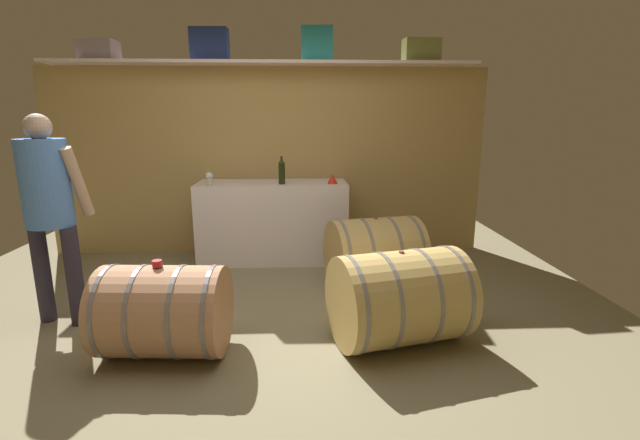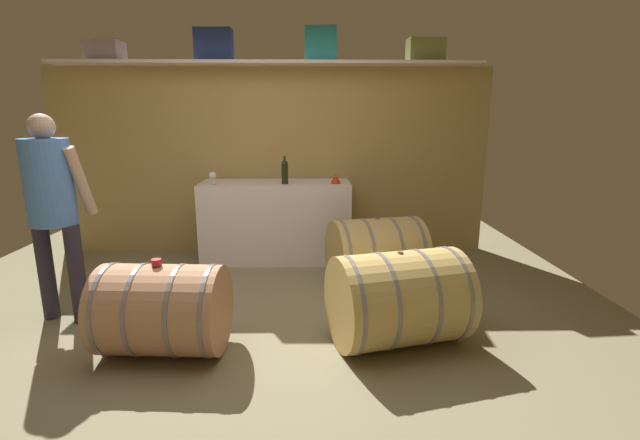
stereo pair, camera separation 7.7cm
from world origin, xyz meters
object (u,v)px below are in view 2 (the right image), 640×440
object	(u,v)px
wine_barrel_near	(163,309)
wine_barrel_far	(398,298)
toolcase_navy	(214,45)
work_cabinet	(276,221)
red_funnel	(335,179)
tasting_cup	(156,262)
wine_barrel_flank	(376,254)
toolcase_grey	(105,51)
toolcase_olive	(425,50)
wine_glass	(213,176)
winemaker_pouring	(52,198)
toolcase_teal	(321,45)
wine_bottle_dark	(285,171)

from	to	relation	value
wine_barrel_near	wine_barrel_far	xyz separation A→B (m)	(1.58, 0.10, 0.02)
toolcase_navy	work_cabinet	distance (m)	1.96
wine_barrel_far	red_funnel	bearing A→B (deg)	86.17
wine_barrel_far	tasting_cup	size ratio (longest dim) A/B	16.19
wine_barrel_flank	tasting_cup	distance (m)	1.95
work_cabinet	wine_barrel_near	world-z (taller)	work_cabinet
toolcase_grey	toolcase_navy	xyz separation A→B (m)	(1.14, 0.00, 0.06)
toolcase_grey	toolcase_olive	bearing A→B (deg)	3.80
toolcase_grey	wine_glass	distance (m)	1.75
toolcase_grey	red_funnel	world-z (taller)	toolcase_grey
wine_barrel_flank	toolcase_grey	bearing A→B (deg)	145.37
winemaker_pouring	toolcase_teal	bearing A→B (deg)	54.74
work_cabinet	toolcase_grey	bearing A→B (deg)	173.47
toolcase_navy	red_funnel	xyz separation A→B (m)	(1.27, -0.32, -1.37)
toolcase_grey	wine_barrel_far	bearing A→B (deg)	-33.73
work_cabinet	toolcase_teal	bearing A→B (deg)	22.17
wine_barrel_near	winemaker_pouring	xyz separation A→B (m)	(-0.93, 0.52, 0.66)
toolcase_navy	toolcase_teal	bearing A→B (deg)	1.58
wine_barrel_far	wine_barrel_flank	world-z (taller)	wine_barrel_flank
wine_barrel_near	tasting_cup	distance (m)	0.33
work_cabinet	wine_barrel_flank	world-z (taller)	work_cabinet
toolcase_navy	wine_barrel_near	world-z (taller)	toolcase_navy
toolcase_olive	red_funnel	xyz separation A→B (m)	(-0.96, -0.32, -1.32)
toolcase_olive	tasting_cup	bearing A→B (deg)	-139.31
tasting_cup	toolcase_navy	bearing A→B (deg)	90.29
wine_barrel_far	tasting_cup	distance (m)	1.63
red_funnel	wine_barrel_near	distance (m)	2.34
work_cabinet	wine_glass	bearing A→B (deg)	-161.46
toolcase_navy	wine_glass	distance (m)	1.38
wine_barrel_flank	toolcase_teal	bearing A→B (deg)	100.65
wine_barrel_far	wine_barrel_flank	distance (m)	1.00
wine_bottle_dark	winemaker_pouring	bearing A→B (deg)	-140.40
toolcase_grey	work_cabinet	size ratio (longest dim) A/B	0.23
toolcase_navy	winemaker_pouring	bearing A→B (deg)	-116.57
toolcase_grey	work_cabinet	distance (m)	2.52
toolcase_teal	work_cabinet	xyz separation A→B (m)	(-0.50, -0.20, -1.85)
work_cabinet	winemaker_pouring	size ratio (longest dim) A/B	1.01
work_cabinet	wine_barrel_flank	size ratio (longest dim) A/B	1.74
toolcase_grey	wine_bottle_dark	distance (m)	2.26
toolcase_grey	winemaker_pouring	distance (m)	2.12
toolcase_olive	wine_glass	size ratio (longest dim) A/B	2.75
wine_barrel_near	wine_glass	bearing A→B (deg)	94.24
toolcase_navy	toolcase_olive	xyz separation A→B (m)	(2.23, 0.00, -0.05)
toolcase_teal	toolcase_olive	bearing A→B (deg)	4.49
wine_barrel_near	wine_barrel_flank	world-z (taller)	wine_barrel_flank
wine_glass	tasting_cup	world-z (taller)	wine_glass
wine_barrel_flank	tasting_cup	xyz separation A→B (m)	(-1.59, -1.09, 0.30)
toolcase_navy	red_funnel	bearing A→B (deg)	-12.56
wine_glass	wine_barrel_flank	bearing A→B (deg)	-23.86
red_funnel	tasting_cup	size ratio (longest dim) A/B	1.75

